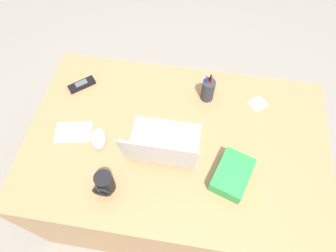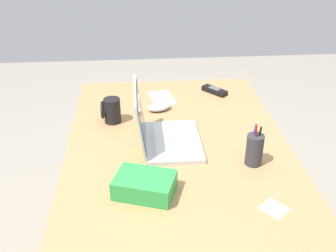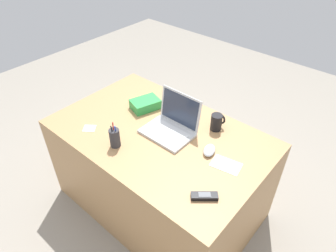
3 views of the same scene
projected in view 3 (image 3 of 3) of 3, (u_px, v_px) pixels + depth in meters
The scene contains 10 objects.
ground_plane at pixel (161, 202), 2.35m from camera, with size 6.00×6.00×0.00m, color gray.
desk at pixel (160, 171), 2.14m from camera, with size 1.38×0.88×0.70m, color tan.
laptop at pixel (171, 125), 1.90m from camera, with size 0.31×0.26×0.24m.
computer_mouse at pixel (209, 150), 1.76m from camera, with size 0.07×0.11×0.03m, color silver.
coffee_mug_white at pixel (217, 122), 1.91m from camera, with size 0.08×0.08×0.11m.
cordless_phone at pixel (204, 196), 1.51m from camera, with size 0.13×0.12×0.03m.
pen_holder at pixel (115, 138), 1.78m from camera, with size 0.06×0.06×0.17m.
snack_bag at pixel (145, 104), 2.11m from camera, with size 0.13×0.19×0.07m, color green.
paper_note_near_laptop at pixel (89, 128), 1.95m from camera, with size 0.08×0.07×0.00m, color white.
paper_note_left at pixel (226, 165), 1.69m from camera, with size 0.16×0.11×0.00m, color white.
Camera 3 is at (1.01, -1.08, 1.92)m, focal length 32.27 mm.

